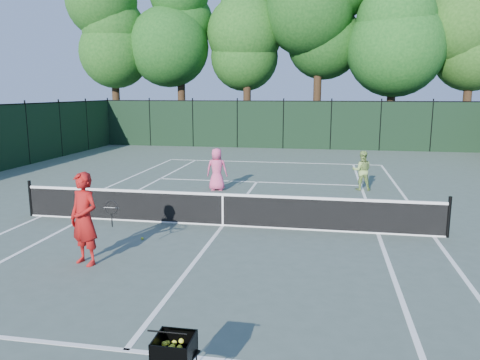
% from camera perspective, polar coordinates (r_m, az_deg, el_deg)
% --- Properties ---
extents(ground, '(90.00, 90.00, 0.00)m').
position_cam_1_polar(ground, '(12.90, -2.10, -5.58)').
color(ground, '#47564C').
rests_on(ground, ground).
extents(sideline_doubles_left, '(0.10, 23.77, 0.01)m').
position_cam_1_polar(sideline_doubles_left, '(15.03, -23.03, -4.07)').
color(sideline_doubles_left, white).
rests_on(sideline_doubles_left, ground).
extents(sideline_doubles_right, '(0.10, 23.77, 0.01)m').
position_cam_1_polar(sideline_doubles_right, '(12.92, 22.56, -6.38)').
color(sideline_doubles_right, white).
rests_on(sideline_doubles_right, ground).
extents(sideline_singles_left, '(0.10, 23.77, 0.01)m').
position_cam_1_polar(sideline_singles_left, '(14.33, -18.43, -4.45)').
color(sideline_singles_left, white).
rests_on(sideline_singles_left, ground).
extents(sideline_singles_right, '(0.10, 23.77, 0.01)m').
position_cam_1_polar(sideline_singles_right, '(12.69, 16.47, -6.28)').
color(sideline_singles_right, white).
rests_on(sideline_singles_right, ground).
extents(baseline_far, '(10.97, 0.10, 0.01)m').
position_cam_1_polar(baseline_far, '(24.39, 3.94, 2.18)').
color(baseline_far, white).
rests_on(baseline_far, ground).
extents(service_line_near, '(8.23, 0.10, 0.01)m').
position_cam_1_polar(service_line_near, '(7.25, -13.75, -19.52)').
color(service_line_near, white).
rests_on(service_line_near, ground).
extents(service_line_far, '(8.23, 0.10, 0.01)m').
position_cam_1_polar(service_line_far, '(19.02, 2.06, -0.24)').
color(service_line_far, white).
rests_on(service_line_far, ground).
extents(center_service_line, '(0.10, 12.80, 0.01)m').
position_cam_1_polar(center_service_line, '(12.90, -2.10, -5.57)').
color(center_service_line, white).
rests_on(center_service_line, ground).
extents(tennis_net, '(11.69, 0.09, 1.06)m').
position_cam_1_polar(tennis_net, '(12.77, -2.12, -3.53)').
color(tennis_net, black).
rests_on(tennis_net, ground).
extents(fence_far, '(24.00, 0.05, 3.00)m').
position_cam_1_polar(fence_far, '(30.28, 5.30, 6.67)').
color(fence_far, black).
rests_on(fence_far, ground).
extents(tree_0, '(6.40, 6.40, 13.14)m').
position_cam_1_polar(tree_0, '(37.34, -15.26, 17.35)').
color(tree_0, black).
rests_on(tree_0, ground).
extents(tree_1, '(6.80, 6.80, 13.98)m').
position_cam_1_polar(tree_1, '(36.08, -7.35, 18.73)').
color(tree_1, black).
rests_on(tree_1, ground).
extents(tree_2, '(6.00, 6.00, 12.40)m').
position_cam_1_polar(tree_2, '(34.60, 0.89, 17.55)').
color(tree_2, black).
rests_on(tree_2, ground).
extents(tree_3, '(7.00, 7.00, 14.45)m').
position_cam_1_polar(tree_3, '(34.81, 9.68, 19.49)').
color(tree_3, black).
rests_on(tree_3, ground).
extents(tree_4, '(6.20, 6.20, 12.97)m').
position_cam_1_polar(tree_4, '(34.25, 18.43, 17.79)').
color(tree_4, black).
rests_on(tree_4, ground).
extents(tree_5, '(5.80, 5.80, 12.23)m').
position_cam_1_polar(tree_5, '(35.66, 26.58, 16.23)').
color(tree_5, black).
rests_on(tree_5, ground).
extents(coach, '(1.12, 0.71, 1.98)m').
position_cam_1_polar(coach, '(10.37, -18.46, -4.51)').
color(coach, '#A71413').
rests_on(coach, ground).
extents(player_pink, '(0.81, 0.56, 1.58)m').
position_cam_1_polar(player_pink, '(17.33, -2.84, 1.31)').
color(player_pink, '#E65185').
rests_on(player_pink, ground).
extents(player_green, '(0.74, 0.59, 1.47)m').
position_cam_1_polar(player_green, '(17.95, 14.63, 1.13)').
color(player_green, '#8EB359').
rests_on(player_green, ground).
extents(ball_hopper, '(0.54, 0.54, 0.86)m').
position_cam_1_polar(ball_hopper, '(5.76, -8.03, -19.64)').
color(ball_hopper, black).
rests_on(ball_hopper, ground).
extents(loose_ball_midcourt, '(0.07, 0.07, 0.07)m').
position_cam_1_polar(loose_ball_midcourt, '(11.94, -11.82, -6.98)').
color(loose_ball_midcourt, '#BCD12A').
rests_on(loose_ball_midcourt, ground).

